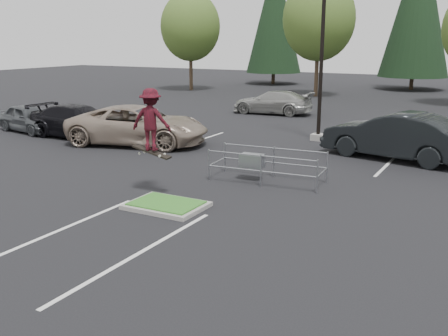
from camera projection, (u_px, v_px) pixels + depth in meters
The scene contains 15 objects.
ground at pixel (166, 208), 15.19m from camera, with size 120.00×120.00×0.00m, color black.
grass_median at pixel (166, 205), 15.17m from camera, with size 2.20×1.60×0.16m.
stall_lines at pixel (225, 161), 20.94m from camera, with size 22.62×17.60×0.01m.
light_pole at pixel (322, 43), 24.06m from camera, with size 0.70×0.60×10.12m.
decid_a at pixel (190, 29), 47.78m from camera, with size 5.44×5.44×8.91m.
decid_b at pixel (319, 22), 42.51m from camera, with size 5.89×5.89×9.64m.
conif_a at pixel (275, 14), 54.03m from camera, with size 5.72×5.72×13.00m.
conif_b at pixel (418, 3), 47.76m from camera, with size 6.38×6.38×14.50m.
cart_corral at pixel (256, 161), 17.94m from camera, with size 3.93×1.67×1.09m.
skateboarder at pixel (151, 120), 16.03m from camera, with size 1.36×0.97×2.14m.
car_l_tan at pixel (136, 125), 23.95m from camera, with size 2.96×6.41×1.78m, color gray.
car_l_black at pixel (79, 122), 25.61m from camera, with size 2.23×5.49×1.59m, color black.
car_l_grey at pixel (29, 118), 27.25m from camera, with size 1.69×4.19×1.43m, color #474A4E.
car_r_charc at pixel (395, 136), 21.09m from camera, with size 2.01×5.77×1.90m, color black.
car_far_silver at pixel (273, 102), 33.64m from camera, with size 2.08×5.12×1.49m, color #A1A19C.
Camera 1 is at (8.40, -11.88, 4.80)m, focal length 42.00 mm.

